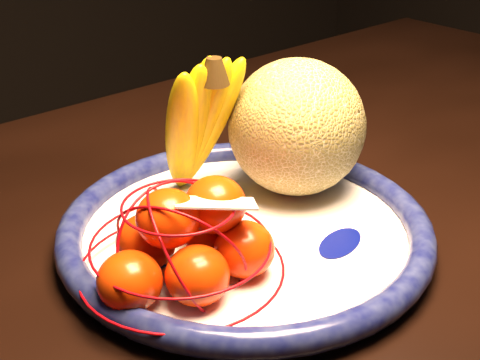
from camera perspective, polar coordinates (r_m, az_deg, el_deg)
dining_table at (r=0.84m, az=7.17°, el=-7.04°), size 1.72×1.16×0.81m
fruit_bowl at (r=0.70m, az=0.45°, el=-4.28°), size 0.39×0.39×0.03m
cantaloupe at (r=0.75m, az=4.86°, el=4.52°), size 0.16×0.16×0.16m
banana_bunch at (r=0.73m, az=-3.83°, el=5.09°), size 0.12×0.12×0.19m
mandarin_bag at (r=0.62m, az=-4.61°, el=-5.44°), size 0.23×0.23×0.12m
price_tag at (r=0.58m, az=-2.11°, el=-1.97°), size 0.08×0.06×0.01m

